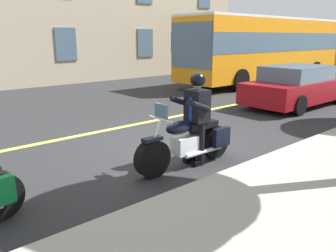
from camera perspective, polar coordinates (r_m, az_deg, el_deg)
name	(u,v)px	position (r m, az deg, el deg)	size (l,w,h in m)	color
ground_plane	(165,146)	(7.56, -0.50, -3.41)	(80.00, 80.00, 0.00)	#28282B
lane_center_stripe	(116,128)	(9.11, -8.67, -0.38)	(60.00, 0.16, 0.01)	#E5DB4C
motorcycle_main	(189,142)	(6.34, 3.48, -2.76)	(2.21, 0.61, 1.26)	black
rider_main	(196,110)	(6.32, 4.79, 2.63)	(0.62, 0.55, 1.74)	black
bus_far	(266,46)	(18.99, 16.03, 12.73)	(11.05, 2.70, 3.30)	orange
car_silver	(298,86)	(12.75, 20.90, 6.26)	(4.60, 1.92, 1.40)	maroon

